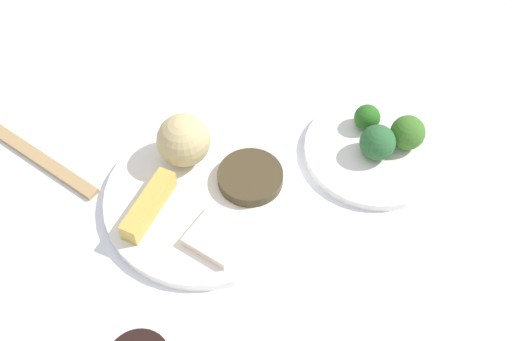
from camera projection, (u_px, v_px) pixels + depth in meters
name	position (u px, v px, depth m)	size (l,w,h in m)	color
tabletop	(205.00, 204.00, 0.92)	(2.20, 2.20, 0.02)	white
main_plate	(202.00, 199.00, 0.90)	(0.29, 0.29, 0.02)	white
rice_scoop	(184.00, 140.00, 0.91)	(0.08, 0.08, 0.08)	tan
spring_roll	(149.00, 205.00, 0.87)	(0.11, 0.03, 0.03)	gold
crab_rangoon_wonton	(218.00, 235.00, 0.85)	(0.07, 0.07, 0.01)	beige
stir_fry_heap	(250.00, 177.00, 0.91)	(0.10, 0.10, 0.02)	#3F331E
broccoli_plate	(374.00, 151.00, 0.96)	(0.22, 0.22, 0.01)	white
broccoli_floret_0	(367.00, 117.00, 0.96)	(0.04, 0.04, 0.04)	#26611C
broccoli_floret_1	(378.00, 142.00, 0.93)	(0.05, 0.05, 0.05)	#295E30
broccoli_floret_2	(408.00, 133.00, 0.94)	(0.05, 0.05, 0.05)	#3B6E25
chopsticks_pair	(38.00, 157.00, 0.96)	(0.24, 0.02, 0.01)	#A68354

